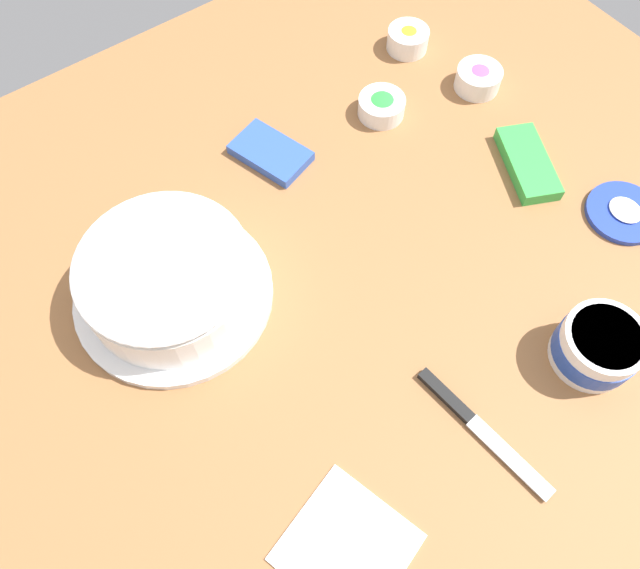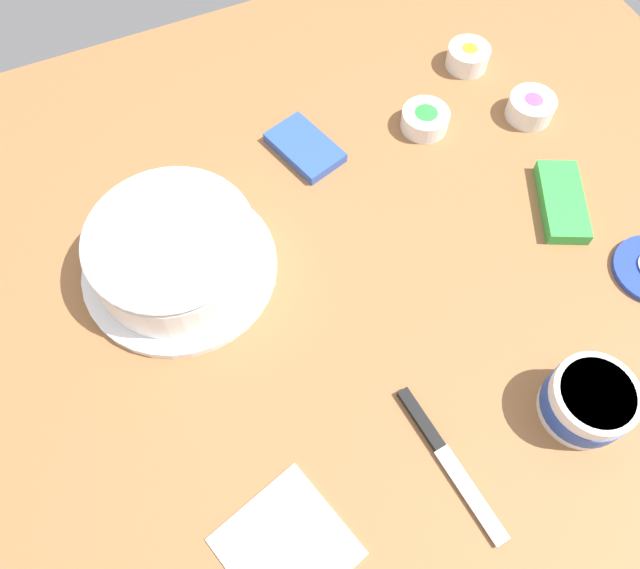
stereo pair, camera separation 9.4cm
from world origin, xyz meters
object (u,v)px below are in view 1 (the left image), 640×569
(spreading_knife, at_px, (471,420))
(candy_box_upper, at_px, (271,153))
(frosted_cake, at_px, (168,279))
(frosting_tub, at_px, (598,346))
(frosting_tub_lid, at_px, (624,212))
(sprinkle_bowl_orange, at_px, (408,38))
(candy_box_lower, at_px, (528,163))
(paper_napkin, at_px, (347,547))
(sprinkle_bowl_rainbow, at_px, (478,78))
(sprinkle_bowl_green, at_px, (382,106))

(spreading_knife, height_order, candy_box_upper, candy_box_upper)
(frosted_cake, xyz_separation_m, spreading_knife, (0.42, 0.24, -0.05))
(frosted_cake, distance_m, frosting_tub, 0.64)
(frosting_tub_lid, bearing_deg, spreading_knife, -76.18)
(frosting_tub, height_order, sprinkle_bowl_orange, frosting_tub)
(frosted_cake, relative_size, frosting_tub_lid, 2.45)
(frosting_tub, xyz_separation_m, candy_box_lower, (-0.31, 0.18, -0.03))
(paper_napkin, bearing_deg, spreading_knife, 96.63)
(frosting_tub_lid, xyz_separation_m, spreading_knife, (0.11, -0.45, -0.00))
(frosting_tub, xyz_separation_m, sprinkle_bowl_orange, (-0.67, 0.21, -0.02))
(candy_box_lower, distance_m, candy_box_upper, 0.45)
(sprinkle_bowl_rainbow, distance_m, candy_box_lower, 0.21)
(sprinkle_bowl_green, bearing_deg, candy_box_upper, -99.25)
(frosting_tub_lid, bearing_deg, sprinkle_bowl_green, -155.94)
(frosting_tub_lid, relative_size, candy_box_lower, 0.80)
(sprinkle_bowl_orange, distance_m, candy_box_lower, 0.36)
(sprinkle_bowl_green, height_order, candy_box_upper, sprinkle_bowl_green)
(candy_box_lower, bearing_deg, sprinkle_bowl_orange, -158.52)
(frosted_cake, xyz_separation_m, sprinkle_bowl_rainbow, (-0.05, 0.69, -0.03))
(sprinkle_bowl_green, bearing_deg, frosting_tub_lid, 24.06)
(frosting_tub_lid, relative_size, sprinkle_bowl_green, 1.46)
(candy_box_upper, bearing_deg, paper_napkin, -42.49)
(frosting_tub_lid, height_order, sprinkle_bowl_rainbow, sprinkle_bowl_rainbow)
(sprinkle_bowl_rainbow, bearing_deg, sprinkle_bowl_green, -106.04)
(sprinkle_bowl_orange, relative_size, candy_box_upper, 0.60)
(frosting_tub, height_order, sprinkle_bowl_green, frosting_tub)
(frosting_tub, distance_m, candy_box_lower, 0.36)
(frosting_tub, xyz_separation_m, candy_box_upper, (-0.60, -0.17, -0.03))
(candy_box_lower, bearing_deg, sprinkle_bowl_rainbow, -172.44)
(candy_box_lower, relative_size, candy_box_upper, 1.17)
(frosting_tub_lid, height_order, paper_napkin, frosting_tub_lid)
(frosted_cake, height_order, frosting_tub, frosted_cake)
(sprinkle_bowl_orange, bearing_deg, frosting_tub, -17.18)
(frosted_cake, xyz_separation_m, sprinkle_bowl_green, (-0.11, 0.50, -0.03))
(sprinkle_bowl_rainbow, bearing_deg, paper_napkin, -54.11)
(candy_box_lower, bearing_deg, sprinkle_bowl_green, -127.80)
(frosting_tub_lid, relative_size, paper_napkin, 0.84)
(frosted_cake, distance_m, sprinkle_bowl_orange, 0.69)
(paper_napkin, bearing_deg, sprinkle_bowl_rainbow, 125.89)
(frosting_tub_lid, height_order, candy_box_upper, candy_box_upper)
(sprinkle_bowl_rainbow, distance_m, sprinkle_bowl_green, 0.20)
(frosting_tub_lid, distance_m, spreading_knife, 0.46)
(frosting_tub_lid, distance_m, sprinkle_bowl_orange, 0.53)
(frosted_cake, distance_m, sprinkle_bowl_green, 0.51)
(sprinkle_bowl_rainbow, bearing_deg, frosting_tub, -25.82)
(sprinkle_bowl_rainbow, xyz_separation_m, sprinkle_bowl_green, (-0.05, -0.19, -0.00))
(candy_box_upper, height_order, paper_napkin, candy_box_upper)
(frosting_tub, distance_m, spreading_knife, 0.21)
(sprinkle_bowl_orange, relative_size, paper_napkin, 0.54)
(frosted_cake, bearing_deg, sprinkle_bowl_green, 102.10)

